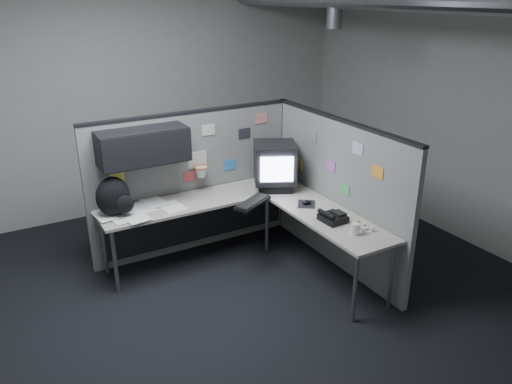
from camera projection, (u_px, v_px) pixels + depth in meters
room at (312, 79)px, 4.44m from camera, size 5.62×5.62×3.22m
partition_back at (182, 170)px, 5.47m from camera, size 2.44×0.42×1.63m
partition_right at (337, 193)px, 5.34m from camera, size 0.07×2.23×1.63m
desk at (237, 212)px, 5.37m from camera, size 2.31×2.11×0.73m
monitor at (275, 165)px, 5.62m from camera, size 0.61×0.61×0.52m
keyboard at (253, 203)px, 5.26m from camera, size 0.51×0.39×0.04m
mouse at (306, 203)px, 5.26m from camera, size 0.27×0.28×0.05m
phone at (333, 217)px, 4.87m from camera, size 0.23×0.25×0.11m
bottles at (363, 227)px, 4.68m from camera, size 0.14×0.15×0.08m
cup at (355, 229)px, 4.60m from camera, size 0.09×0.09×0.11m
papers at (139, 211)px, 5.09m from camera, size 0.91×0.62×0.02m
backpack at (114, 197)px, 4.92m from camera, size 0.39×0.35×0.41m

